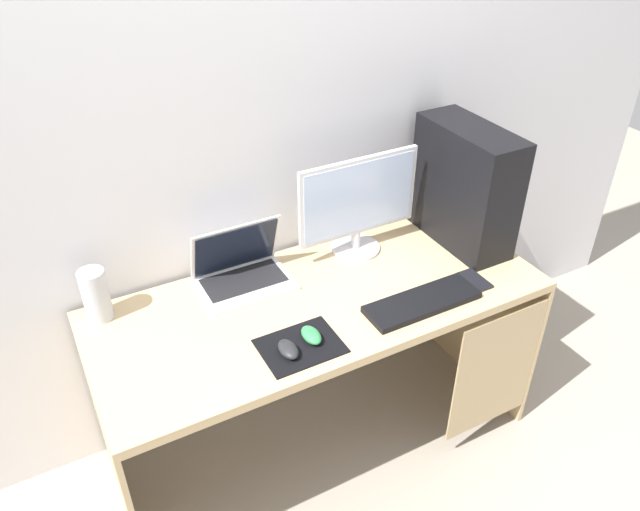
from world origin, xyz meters
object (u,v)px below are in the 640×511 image
at_px(pc_tower, 465,186).
at_px(laptop, 242,271).
at_px(monitor, 358,205).
at_px(mouse_left, 311,335).
at_px(speaker, 96,295).
at_px(keyboard, 422,302).
at_px(cell_phone, 475,280).
at_px(mouse_right, 288,349).

height_order(pc_tower, laptop, pc_tower).
distance_m(pc_tower, laptop, 0.92).
xyz_separation_m(monitor, mouse_left, (-0.41, -0.39, -0.18)).
distance_m(monitor, laptop, 0.50).
relative_size(pc_tower, laptop, 1.43).
distance_m(speaker, keyboard, 1.11).
relative_size(keyboard, cell_phone, 3.23).
bearing_deg(speaker, laptop, -4.41).
bearing_deg(keyboard, pc_tower, 36.56).
bearing_deg(mouse_right, laptop, 87.10).
xyz_separation_m(mouse_left, mouse_right, (-0.09, -0.02, 0.00)).
bearing_deg(monitor, keyboard, -86.89).
bearing_deg(cell_phone, keyboard, -175.41).
xyz_separation_m(laptop, keyboard, (0.50, -0.43, -0.04)).
bearing_deg(keyboard, speaker, 155.19).
relative_size(monitor, laptop, 1.49).
bearing_deg(speaker, pc_tower, -7.29).
relative_size(monitor, mouse_right, 5.20).
xyz_separation_m(monitor, cell_phone, (0.28, -0.39, -0.20)).
height_order(laptop, mouse_left, laptop).
relative_size(laptop, keyboard, 0.80).
bearing_deg(cell_phone, mouse_left, -179.96).
bearing_deg(pc_tower, keyboard, -143.44).
height_order(monitor, laptop, monitor).
bearing_deg(keyboard, mouse_left, 177.32).
distance_m(laptop, mouse_left, 0.41).
bearing_deg(monitor, cell_phone, -54.52).
bearing_deg(monitor, pc_tower, -16.54).
xyz_separation_m(speaker, keyboard, (1.01, -0.47, -0.08)).
height_order(speaker, mouse_left, speaker).
relative_size(pc_tower, keyboard, 1.14).
bearing_deg(cell_phone, laptop, 151.76).
bearing_deg(cell_phone, speaker, 160.57).
bearing_deg(speaker, mouse_right, -44.21).
xyz_separation_m(speaker, cell_phone, (1.26, -0.44, -0.09)).
xyz_separation_m(monitor, mouse_right, (-0.50, -0.41, -0.18)).
xyz_separation_m(mouse_left, cell_phone, (0.68, 0.00, -0.02)).
distance_m(keyboard, cell_phone, 0.26).
xyz_separation_m(laptop, mouse_right, (-0.02, -0.43, -0.03)).
xyz_separation_m(monitor, laptop, (-0.48, 0.02, -0.16)).
height_order(keyboard, mouse_right, mouse_right).
bearing_deg(monitor, mouse_right, -140.43).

